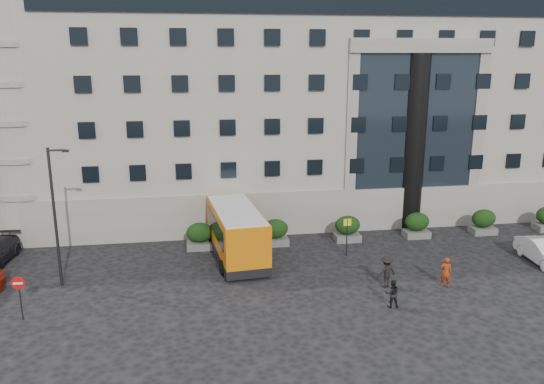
{
  "coord_description": "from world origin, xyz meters",
  "views": [
    {
      "loc": [
        -4.41,
        -26.68,
        12.76
      ],
      "look_at": [
        0.26,
        3.21,
        5.0
      ],
      "focal_mm": 35.0,
      "sensor_mm": 36.0,
      "label": 1
    }
  ],
  "objects_px": {
    "bus_stop_sign": "(347,231)",
    "hedge_b": "(275,232)",
    "no_entry_sign": "(19,289)",
    "hedge_d": "(417,225)",
    "minibus": "(236,231)",
    "pedestrian_b": "(392,293)",
    "pedestrian_c": "(386,272)",
    "parked_car_d": "(32,212)",
    "hedge_c": "(347,228)",
    "hedge_e": "(483,221)",
    "street_lamp": "(56,212)",
    "white_taxi": "(544,252)",
    "pedestrian_a": "(446,272)",
    "red_truck": "(87,205)",
    "hedge_a": "(200,236)"
  },
  "relations": [
    {
      "from": "hedge_a",
      "to": "no_entry_sign",
      "type": "bearing_deg",
      "value": -135.52
    },
    {
      "from": "hedge_c",
      "to": "hedge_e",
      "type": "xyz_separation_m",
      "value": [
        10.4,
        0.0,
        0.0
      ]
    },
    {
      "from": "hedge_b",
      "to": "minibus",
      "type": "xyz_separation_m",
      "value": [
        -2.88,
        -2.05,
        0.89
      ]
    },
    {
      "from": "hedge_d",
      "to": "pedestrian_b",
      "type": "bearing_deg",
      "value": -119.7
    },
    {
      "from": "hedge_b",
      "to": "no_entry_sign",
      "type": "xyz_separation_m",
      "value": [
        -14.2,
        -8.84,
        0.72
      ]
    },
    {
      "from": "pedestrian_a",
      "to": "bus_stop_sign",
      "type": "bearing_deg",
      "value": -30.95
    },
    {
      "from": "hedge_e",
      "to": "bus_stop_sign",
      "type": "relative_size",
      "value": 0.73
    },
    {
      "from": "red_truck",
      "to": "pedestrian_b",
      "type": "bearing_deg",
      "value": -46.25
    },
    {
      "from": "white_taxi",
      "to": "street_lamp",
      "type": "bearing_deg",
      "value": -178.73
    },
    {
      "from": "no_entry_sign",
      "to": "red_truck",
      "type": "distance_m",
      "value": 15.95
    },
    {
      "from": "white_taxi",
      "to": "pedestrian_b",
      "type": "relative_size",
      "value": 2.96
    },
    {
      "from": "street_lamp",
      "to": "pedestrian_a",
      "type": "height_order",
      "value": "street_lamp"
    },
    {
      "from": "hedge_e",
      "to": "parked_car_d",
      "type": "relative_size",
      "value": 0.34
    },
    {
      "from": "no_entry_sign",
      "to": "parked_car_d",
      "type": "xyz_separation_m",
      "value": [
        -4.0,
        17.04,
        -0.89
      ]
    },
    {
      "from": "bus_stop_sign",
      "to": "hedge_e",
      "type": "bearing_deg",
      "value": 13.92
    },
    {
      "from": "hedge_b",
      "to": "no_entry_sign",
      "type": "relative_size",
      "value": 0.79
    },
    {
      "from": "hedge_d",
      "to": "pedestrian_b",
      "type": "distance_m",
      "value": 11.87
    },
    {
      "from": "street_lamp",
      "to": "pedestrian_c",
      "type": "distance_m",
      "value": 18.83
    },
    {
      "from": "pedestrian_a",
      "to": "pedestrian_c",
      "type": "xyz_separation_m",
      "value": [
        -3.37,
        0.46,
        0.04
      ]
    },
    {
      "from": "no_entry_sign",
      "to": "hedge_d",
      "type": "bearing_deg",
      "value": 19.76
    },
    {
      "from": "no_entry_sign",
      "to": "pedestrian_c",
      "type": "height_order",
      "value": "no_entry_sign"
    },
    {
      "from": "hedge_a",
      "to": "pedestrian_c",
      "type": "height_order",
      "value": "hedge_a"
    },
    {
      "from": "parked_car_d",
      "to": "pedestrian_b",
      "type": "distance_m",
      "value": 29.3
    },
    {
      "from": "red_truck",
      "to": "hedge_e",
      "type": "bearing_deg",
      "value": -16.24
    },
    {
      "from": "white_taxi",
      "to": "pedestrian_a",
      "type": "bearing_deg",
      "value": -159.58
    },
    {
      "from": "parked_car_d",
      "to": "hedge_d",
      "type": "bearing_deg",
      "value": -14.63
    },
    {
      "from": "hedge_c",
      "to": "pedestrian_c",
      "type": "distance_m",
      "value": 7.87
    },
    {
      "from": "pedestrian_a",
      "to": "hedge_d",
      "type": "bearing_deg",
      "value": -80.99
    },
    {
      "from": "hedge_e",
      "to": "street_lamp",
      "type": "height_order",
      "value": "street_lamp"
    },
    {
      "from": "street_lamp",
      "to": "pedestrian_b",
      "type": "height_order",
      "value": "street_lamp"
    },
    {
      "from": "bus_stop_sign",
      "to": "hedge_b",
      "type": "bearing_deg",
      "value": 146.93
    },
    {
      "from": "pedestrian_b",
      "to": "pedestrian_c",
      "type": "distance_m",
      "value": 2.51
    },
    {
      "from": "pedestrian_a",
      "to": "street_lamp",
      "type": "bearing_deg",
      "value": 12.67
    },
    {
      "from": "hedge_c",
      "to": "pedestrian_b",
      "type": "distance_m",
      "value": 10.33
    },
    {
      "from": "no_entry_sign",
      "to": "pedestrian_b",
      "type": "height_order",
      "value": "no_entry_sign"
    },
    {
      "from": "hedge_b",
      "to": "pedestrian_a",
      "type": "bearing_deg",
      "value": -44.49
    },
    {
      "from": "bus_stop_sign",
      "to": "pedestrian_b",
      "type": "xyz_separation_m",
      "value": [
        0.22,
        -7.51,
        -0.97
      ]
    },
    {
      "from": "bus_stop_sign",
      "to": "pedestrian_c",
      "type": "bearing_deg",
      "value": -80.83
    },
    {
      "from": "hedge_d",
      "to": "hedge_e",
      "type": "distance_m",
      "value": 5.2
    },
    {
      "from": "minibus",
      "to": "pedestrian_b",
      "type": "height_order",
      "value": "minibus"
    },
    {
      "from": "street_lamp",
      "to": "pedestrian_b",
      "type": "bearing_deg",
      "value": -17.33
    },
    {
      "from": "hedge_a",
      "to": "red_truck",
      "type": "relative_size",
      "value": 0.34
    },
    {
      "from": "hedge_b",
      "to": "minibus",
      "type": "bearing_deg",
      "value": -144.55
    },
    {
      "from": "minibus",
      "to": "hedge_c",
      "type": "bearing_deg",
      "value": 8.44
    },
    {
      "from": "hedge_e",
      "to": "hedge_b",
      "type": "bearing_deg",
      "value": 180.0
    },
    {
      "from": "bus_stop_sign",
      "to": "no_entry_sign",
      "type": "bearing_deg",
      "value": -161.92
    },
    {
      "from": "hedge_c",
      "to": "pedestrian_b",
      "type": "relative_size",
      "value": 1.21
    },
    {
      "from": "hedge_a",
      "to": "pedestrian_b",
      "type": "height_order",
      "value": "hedge_a"
    },
    {
      "from": "hedge_b",
      "to": "hedge_e",
      "type": "distance_m",
      "value": 15.6
    },
    {
      "from": "hedge_b",
      "to": "pedestrian_a",
      "type": "relative_size",
      "value": 1.05
    }
  ]
}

